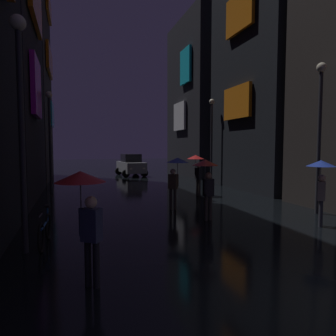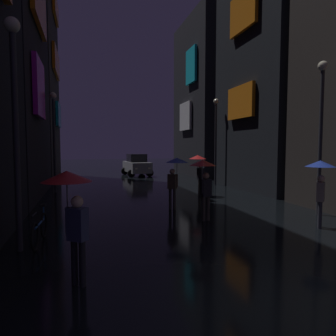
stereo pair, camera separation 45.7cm
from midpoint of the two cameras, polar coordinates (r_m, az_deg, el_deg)
ground_plane at (r=5.55m, az=31.34°, el=-23.90°), size 120.00×120.00×0.00m
building_left_far at (r=27.00m, az=-24.97°, el=21.94°), size 4.25×8.15×21.99m
building_right_far at (r=28.03m, az=8.08°, el=13.00°), size 4.25×8.10×13.85m
pedestrian_foreground_left_blue at (r=10.70m, az=28.12°, el=-1.15°), size 0.90×0.90×2.12m
pedestrian_midstreet_centre_red at (r=5.65m, az=-15.91°, el=-5.09°), size 0.90×0.90×2.12m
pedestrian_near_crossing_blue at (r=12.03m, az=2.51°, el=-0.15°), size 0.90×0.90×2.12m
pedestrian_far_right_red at (r=15.68m, az=6.67°, el=0.81°), size 0.90×0.90×2.12m
pedestrian_midstreet_left_red at (r=10.25m, az=8.09°, el=-0.92°), size 0.90×0.90×2.12m
bicycle_parked_at_storefront at (r=8.62m, az=-21.82°, el=-10.78°), size 0.20×1.82×0.96m
car_distant at (r=26.69m, az=-5.50°, el=0.55°), size 2.46×4.25×1.92m
streetlamp_right_near at (r=12.60m, az=28.08°, el=8.05°), size 0.36×0.36×5.67m
streetlamp_right_far at (r=20.18m, az=9.74°, el=6.84°), size 0.36×0.36×5.70m
streetlamp_left_far at (r=17.74m, az=-20.22°, el=6.76°), size 0.36×0.36×5.55m
streetlamp_left_near at (r=7.99m, az=-25.67°, el=10.31°), size 0.36×0.36×5.57m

